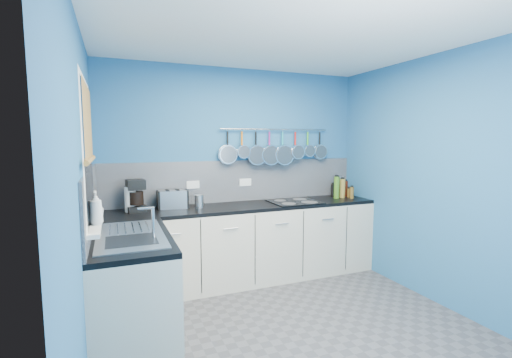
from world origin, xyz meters
TOP-DOWN VIEW (x-y plane):
  - floor at (0.00, 0.00)m, footprint 3.20×3.00m
  - ceiling at (0.00, 0.00)m, footprint 3.20×3.00m
  - wall_back at (0.00, 1.51)m, footprint 3.20×0.02m
  - wall_front at (0.00, -1.51)m, footprint 3.20×0.02m
  - wall_left at (-1.61, 0.00)m, footprint 0.02×3.00m
  - wall_right at (1.61, 0.00)m, footprint 0.02×3.00m
  - backsplash_back at (0.00, 1.49)m, footprint 3.20×0.02m
  - backsplash_left at (-1.59, 0.60)m, footprint 0.02×1.80m
  - cabinet_run_back at (0.00, 1.20)m, footprint 3.20×0.60m
  - worktop_back at (0.00, 1.20)m, footprint 3.20×0.60m
  - cabinet_run_left at (-1.30, 0.30)m, footprint 0.60×1.20m
  - worktop_left at (-1.30, 0.30)m, footprint 0.60×1.20m
  - window_frame at (-1.58, 0.30)m, footprint 0.01×1.00m
  - window_glass at (-1.57, 0.30)m, footprint 0.01×0.90m
  - bamboo_blind at (-1.56, 0.30)m, footprint 0.01×0.90m
  - window_sill at (-1.55, 0.30)m, footprint 0.10×0.98m
  - sink_unit at (-1.30, 0.30)m, footprint 0.50×0.95m
  - mixer_tap at (-1.14, 0.12)m, footprint 0.12×0.08m
  - socket_left at (-0.55, 1.48)m, footprint 0.15×0.01m
  - socket_right at (0.10, 1.48)m, footprint 0.15×0.01m
  - pot_rail at (0.50, 1.45)m, footprint 1.45×0.02m
  - soap_bottle_a at (-1.53, 0.12)m, footprint 0.10×0.10m
  - soap_bottle_b at (-1.53, 0.18)m, footprint 0.08×0.08m
  - paper_towel at (-1.25, 1.28)m, footprint 0.14×0.14m
  - coffee_maker at (-1.19, 1.27)m, footprint 0.22×0.24m
  - toaster at (-0.81, 1.32)m, footprint 0.33×0.21m
  - canister at (-0.53, 1.24)m, footprint 0.11×0.11m
  - hob at (0.61, 1.14)m, footprint 0.57×0.50m
  - pan_0 at (-0.13, 1.44)m, footprint 0.22×0.06m
  - pan_1 at (0.05, 1.44)m, footprint 0.16×0.10m
  - pan_2 at (0.23, 1.44)m, footprint 0.25×0.08m
  - pan_3 at (0.41, 1.44)m, footprint 0.25×0.09m
  - pan_4 at (0.59, 1.44)m, footprint 0.26×0.09m
  - pan_5 at (0.77, 1.44)m, footprint 0.18×0.11m
  - pan_6 at (0.95, 1.44)m, footprint 0.16×0.09m
  - pan_7 at (1.14, 1.44)m, footprint 0.19×0.07m
  - condiment_0 at (1.47, 1.31)m, footprint 0.06×0.06m
  - condiment_1 at (1.36, 1.33)m, footprint 0.06×0.06m
  - condiment_2 at (1.28, 1.32)m, footprint 0.06×0.06m
  - condiment_3 at (1.46, 1.22)m, footprint 0.06×0.06m
  - condiment_4 at (1.36, 1.23)m, footprint 0.07×0.07m
  - condiment_5 at (1.25, 1.21)m, footprint 0.07×0.07m
  - condiment_6 at (1.43, 1.12)m, footprint 0.05×0.05m

SIDE VIEW (x-z plane):
  - floor at x=0.00m, z-range -0.02..0.00m
  - cabinet_run_back at x=0.00m, z-range 0.00..0.86m
  - cabinet_run_left at x=-1.30m, z-range 0.00..0.86m
  - worktop_back at x=0.00m, z-range 0.86..0.90m
  - worktop_left at x=-1.30m, z-range 0.86..0.90m
  - sink_unit at x=-1.30m, z-range 0.90..0.91m
  - hob at x=0.61m, z-range 0.90..0.91m
  - condiment_3 at x=1.46m, z-range 0.90..1.02m
  - canister at x=-0.53m, z-range 0.90..1.04m
  - condiment_6 at x=1.43m, z-range 0.90..1.05m
  - condiment_1 at x=1.36m, z-range 0.90..1.05m
  - condiment_2 at x=1.28m, z-range 0.90..1.07m
  - toaster at x=-0.81m, z-range 0.90..1.10m
  - condiment_0 at x=1.47m, z-range 0.90..1.11m
  - condiment_4 at x=1.36m, z-range 0.90..1.14m
  - mixer_tap at x=-1.14m, z-range 0.90..1.16m
  - paper_towel at x=-1.25m, z-range 0.90..1.16m
  - window_sill at x=-1.55m, z-range 1.02..1.05m
  - condiment_5 at x=1.25m, z-range 0.90..1.18m
  - coffee_maker at x=-1.19m, z-range 0.90..1.24m
  - socket_left at x=-0.55m, z-range 1.09..1.18m
  - socket_right at x=0.10m, z-range 1.09..1.18m
  - soap_bottle_b at x=-1.53m, z-range 1.05..1.22m
  - backsplash_back at x=0.00m, z-range 0.90..1.40m
  - backsplash_left at x=-1.59m, z-range 0.90..1.40m
  - soap_bottle_a at x=-1.53m, z-range 1.05..1.29m
  - wall_back at x=0.00m, z-range 0.00..2.50m
  - wall_front at x=0.00m, z-range 0.00..2.50m
  - wall_left at x=-1.61m, z-range 0.00..2.50m
  - wall_right at x=1.61m, z-range 0.00..2.50m
  - window_glass at x=-1.57m, z-range 1.05..2.05m
  - window_frame at x=-1.58m, z-range 1.00..2.10m
  - pan_4 at x=0.59m, z-range 1.33..1.78m
  - pan_3 at x=0.41m, z-range 1.34..1.78m
  - pan_2 at x=0.23m, z-range 1.34..1.78m
  - pan_0 at x=-0.13m, z-range 1.37..1.78m
  - pan_7 at x=1.14m, z-range 1.40..1.78m
  - pan_5 at x=0.77m, z-range 1.41..1.78m
  - pan_1 at x=0.05m, z-range 1.43..1.78m
  - pan_6 at x=0.95m, z-range 1.43..1.78m
  - bamboo_blind at x=-1.56m, z-range 1.50..2.05m
  - pot_rail at x=0.50m, z-range 1.77..1.79m
  - ceiling at x=0.00m, z-range 2.50..2.52m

